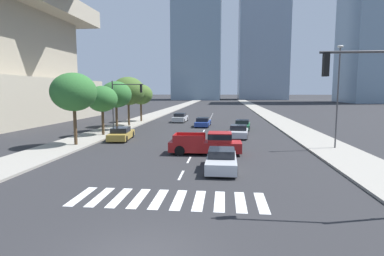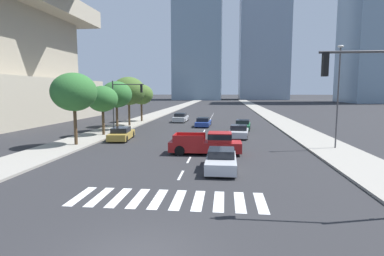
{
  "view_description": "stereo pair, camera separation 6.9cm",
  "coord_description": "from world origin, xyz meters",
  "px_view_note": "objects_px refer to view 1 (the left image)",
  "views": [
    {
      "loc": [
        2.4,
        -8.12,
        4.78
      ],
      "look_at": [
        0.0,
        15.02,
        2.0
      ],
      "focal_mm": 29.12,
      "sensor_mm": 36.0,
      "label": 1
    },
    {
      "loc": [
        2.47,
        -8.12,
        4.78
      ],
      "look_at": [
        0.0,
        15.02,
        2.0
      ],
      "focal_mm": 29.12,
      "sensor_mm": 36.0,
      "label": 2
    }
  ],
  "objects_px": {
    "street_tree_fifth": "(141,95)",
    "street_tree_second": "(102,99)",
    "sedan_silver_1": "(221,160)",
    "sedan_green_4": "(242,125)",
    "traffic_signal_far": "(124,98)",
    "pickup_truck": "(209,143)",
    "sedan_gold_0": "(121,134)",
    "street_tree_third": "(116,95)",
    "street_lamp_east": "(338,90)",
    "street_tree_fourth": "(128,91)",
    "street_tree_nearest": "(74,92)",
    "sedan_silver_5": "(180,118)",
    "sedan_blue_3": "(203,122)",
    "sedan_silver_2": "(239,132)"
  },
  "relations": [
    {
      "from": "pickup_truck",
      "to": "street_tree_second",
      "type": "xyz_separation_m",
      "value": [
        -11.66,
        8.33,
        3.12
      ]
    },
    {
      "from": "street_tree_second",
      "to": "street_tree_fourth",
      "type": "bearing_deg",
      "value": 90.0
    },
    {
      "from": "sedan_silver_5",
      "to": "street_tree_fifth",
      "type": "distance_m",
      "value": 7.04
    },
    {
      "from": "street_tree_third",
      "to": "street_tree_fifth",
      "type": "relative_size",
      "value": 1.02
    },
    {
      "from": "street_lamp_east",
      "to": "street_tree_fourth",
      "type": "relative_size",
      "value": 1.27
    },
    {
      "from": "sedan_silver_5",
      "to": "street_tree_fifth",
      "type": "bearing_deg",
      "value": 98.25
    },
    {
      "from": "pickup_truck",
      "to": "street_tree_third",
      "type": "bearing_deg",
      "value": 132.66
    },
    {
      "from": "sedan_gold_0",
      "to": "street_lamp_east",
      "type": "distance_m",
      "value": 19.82
    },
    {
      "from": "street_tree_fourth",
      "to": "pickup_truck",
      "type": "bearing_deg",
      "value": -56.13
    },
    {
      "from": "pickup_truck",
      "to": "sedan_silver_5",
      "type": "height_order",
      "value": "pickup_truck"
    },
    {
      "from": "street_tree_second",
      "to": "street_tree_third",
      "type": "bearing_deg",
      "value": 90.0
    },
    {
      "from": "traffic_signal_far",
      "to": "street_tree_third",
      "type": "bearing_deg",
      "value": 127.05
    },
    {
      "from": "sedan_gold_0",
      "to": "sedan_silver_1",
      "type": "xyz_separation_m",
      "value": [
        9.9,
        -10.7,
        0.01
      ]
    },
    {
      "from": "street_tree_fifth",
      "to": "street_tree_second",
      "type": "bearing_deg",
      "value": -90.0
    },
    {
      "from": "sedan_silver_5",
      "to": "sedan_gold_0",
      "type": "bearing_deg",
      "value": 171.68
    },
    {
      "from": "traffic_signal_far",
      "to": "sedan_silver_1",
      "type": "bearing_deg",
      "value": -53.98
    },
    {
      "from": "sedan_green_4",
      "to": "street_lamp_east",
      "type": "xyz_separation_m",
      "value": [
        6.84,
        -12.6,
        4.31
      ]
    },
    {
      "from": "sedan_silver_1",
      "to": "traffic_signal_far",
      "type": "distance_m",
      "value": 18.96
    },
    {
      "from": "sedan_green_4",
      "to": "street_tree_fourth",
      "type": "xyz_separation_m",
      "value": [
        -15.03,
        1.85,
        4.2
      ]
    },
    {
      "from": "street_lamp_east",
      "to": "street_tree_second",
      "type": "height_order",
      "value": "street_lamp_east"
    },
    {
      "from": "street_tree_nearest",
      "to": "pickup_truck",
      "type": "bearing_deg",
      "value": -10.5
    },
    {
      "from": "street_lamp_east",
      "to": "street_tree_fourth",
      "type": "xyz_separation_m",
      "value": [
        -21.87,
        14.45,
        -0.11
      ]
    },
    {
      "from": "sedan_gold_0",
      "to": "sedan_silver_2",
      "type": "height_order",
      "value": "sedan_silver_2"
    },
    {
      "from": "sedan_green_4",
      "to": "street_tree_third",
      "type": "height_order",
      "value": "street_tree_third"
    },
    {
      "from": "sedan_silver_5",
      "to": "traffic_signal_far",
      "type": "height_order",
      "value": "traffic_signal_far"
    },
    {
      "from": "street_tree_fifth",
      "to": "street_tree_third",
      "type": "bearing_deg",
      "value": -90.0
    },
    {
      "from": "sedan_silver_2",
      "to": "sedan_silver_5",
      "type": "xyz_separation_m",
      "value": [
        -8.28,
        15.44,
        0.04
      ]
    },
    {
      "from": "street_tree_nearest",
      "to": "street_tree_second",
      "type": "xyz_separation_m",
      "value": [
        0.0,
        6.17,
        -0.74
      ]
    },
    {
      "from": "sedan_silver_1",
      "to": "traffic_signal_far",
      "type": "relative_size",
      "value": 0.74
    },
    {
      "from": "sedan_blue_3",
      "to": "sedan_silver_2",
      "type": "bearing_deg",
      "value": -153.34
    },
    {
      "from": "sedan_blue_3",
      "to": "street_tree_fourth",
      "type": "bearing_deg",
      "value": 98.8
    },
    {
      "from": "pickup_truck",
      "to": "street_tree_second",
      "type": "bearing_deg",
      "value": 144.33
    },
    {
      "from": "pickup_truck",
      "to": "street_tree_third",
      "type": "height_order",
      "value": "street_tree_third"
    },
    {
      "from": "sedan_blue_3",
      "to": "street_tree_third",
      "type": "height_order",
      "value": "street_tree_third"
    },
    {
      "from": "sedan_gold_0",
      "to": "sedan_green_4",
      "type": "relative_size",
      "value": 1.08
    },
    {
      "from": "sedan_gold_0",
      "to": "street_tree_second",
      "type": "height_order",
      "value": "street_tree_second"
    },
    {
      "from": "sedan_silver_1",
      "to": "sedan_green_4",
      "type": "bearing_deg",
      "value": 173.63
    },
    {
      "from": "sedan_silver_2",
      "to": "sedan_silver_1",
      "type": "bearing_deg",
      "value": -1.18
    },
    {
      "from": "sedan_silver_5",
      "to": "street_tree_fifth",
      "type": "height_order",
      "value": "street_tree_fifth"
    },
    {
      "from": "sedan_silver_2",
      "to": "street_tree_nearest",
      "type": "distance_m",
      "value": 16.31
    },
    {
      "from": "pickup_truck",
      "to": "sedan_gold_0",
      "type": "distance_m",
      "value": 10.73
    },
    {
      "from": "sedan_silver_2",
      "to": "traffic_signal_far",
      "type": "relative_size",
      "value": 0.77
    },
    {
      "from": "street_lamp_east",
      "to": "sedan_silver_5",
      "type": "bearing_deg",
      "value": 126.55
    },
    {
      "from": "sedan_gold_0",
      "to": "sedan_silver_5",
      "type": "relative_size",
      "value": 1.0
    },
    {
      "from": "street_tree_nearest",
      "to": "street_tree_third",
      "type": "xyz_separation_m",
      "value": [
        0.0,
        10.44,
        -0.33
      ]
    },
    {
      "from": "sedan_gold_0",
      "to": "street_tree_third",
      "type": "bearing_deg",
      "value": 17.17
    },
    {
      "from": "street_tree_third",
      "to": "street_tree_second",
      "type": "bearing_deg",
      "value": -90.0
    },
    {
      "from": "traffic_signal_far",
      "to": "street_tree_nearest",
      "type": "height_order",
      "value": "street_tree_nearest"
    },
    {
      "from": "street_lamp_east",
      "to": "street_tree_second",
      "type": "distance_m",
      "value": 22.55
    },
    {
      "from": "traffic_signal_far",
      "to": "street_tree_fifth",
      "type": "relative_size",
      "value": 1.02
    }
  ]
}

